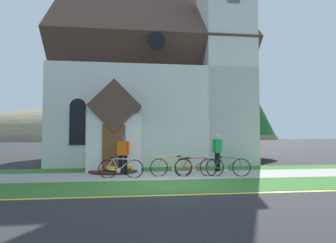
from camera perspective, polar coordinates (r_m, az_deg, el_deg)
The scene contains 16 objects.
ground at distance 13.51m, azimuth -2.14°, elevation -9.82°, with size 140.00×140.00×0.00m, color #2B2B2D.
sidewalk_slab at distance 11.24m, azimuth -1.43°, elevation -11.27°, with size 32.00×2.23×0.01m, color #A8A59E.
grass_verge at distance 9.03m, azimuth -0.04°, elevation -13.42°, with size 32.00×2.27×0.01m, color #38722D.
church_lawn at distance 13.13m, azimuth -2.24°, elevation -10.02°, with size 24.00×1.60×0.01m, color #38722D.
curb_paint_stripe at distance 7.78m, azimuth 1.13°, elevation -15.19°, with size 28.00×0.16×0.01m, color yellow.
church_building at distance 18.34m, azimuth -2.43°, elevation 7.38°, with size 11.62×10.97×12.83m.
church_sign at distance 12.74m, azimuth -11.25°, elevation -4.53°, with size 1.77×0.22×1.94m.
flower_bed at distance 12.48m, azimuth -11.28°, elevation -9.94°, with size 2.15×2.15×0.34m.
bicycle_orange at distance 10.75m, azimuth -9.92°, elevation -9.65°, with size 1.74×0.20×0.81m.
bicycle_yellow at distance 11.02m, azimuth 5.86°, elevation -9.50°, with size 1.75×0.10×0.79m.
bicycle_green at distance 11.09m, azimuth 0.75°, elevation -9.42°, with size 1.75×0.35×0.83m.
bicycle_white at distance 11.23m, azimuth 12.50°, elevation -9.29°, with size 1.78×0.28×0.82m.
cyclist_in_white_jersey at distance 11.47m, azimuth -9.42°, elevation -6.30°, with size 0.54×0.53×1.64m.
cyclist_in_blue_jersey at distance 12.57m, azimuth 10.33°, elevation -5.75°, with size 0.57×0.51×1.70m.
roadside_conifer at distance 20.49m, azimuth 15.43°, elevation 3.92°, with size 4.40×4.40×6.38m.
distant_hill at distance 85.86m, azimuth -10.96°, elevation -3.69°, with size 103.19×52.98×19.38m, color #847A5B.
Camera 1 is at (-1.11, -9.36, 1.70)m, focal length 28.97 mm.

